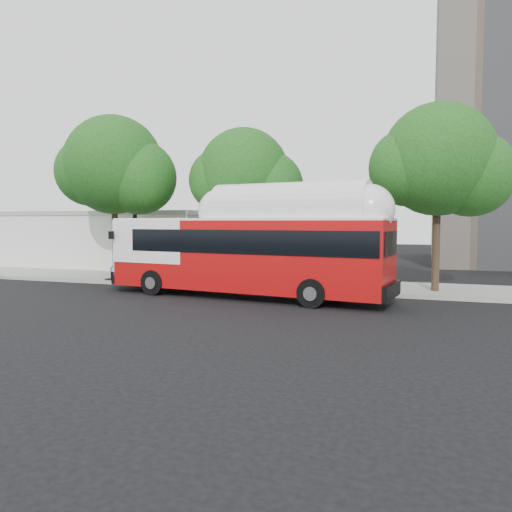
% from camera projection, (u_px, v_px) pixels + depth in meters
% --- Properties ---
extents(ground, '(120.00, 120.00, 0.00)m').
position_uv_depth(ground, '(218.00, 302.00, 21.73)').
color(ground, black).
rests_on(ground, ground).
extents(sidewalk, '(60.00, 5.00, 0.15)m').
position_uv_depth(sidewalk, '(264.00, 283.00, 27.86)').
color(sidewalk, gray).
rests_on(sidewalk, ground).
extents(curb_strip, '(60.00, 0.30, 0.15)m').
position_uv_depth(curb_strip, '(248.00, 289.00, 25.41)').
color(curb_strip, gray).
rests_on(curb_strip, ground).
extents(red_curb_segment, '(10.00, 0.32, 0.16)m').
position_uv_depth(red_curb_segment, '(195.00, 286.00, 26.38)').
color(red_curb_segment, maroon).
rests_on(red_curb_segment, ground).
extents(street_tree_left, '(6.67, 5.80, 9.74)m').
position_uv_depth(street_tree_left, '(121.00, 169.00, 29.29)').
color(street_tree_left, '#2D2116').
rests_on(street_tree_left, ground).
extents(street_tree_mid, '(5.75, 5.00, 8.62)m').
position_uv_depth(street_tree_mid, '(251.00, 178.00, 27.23)').
color(street_tree_mid, '#2D2116').
rests_on(street_tree_mid, ground).
extents(street_tree_right, '(6.21, 5.40, 9.18)m').
position_uv_depth(street_tree_right, '(448.00, 164.00, 23.76)').
color(street_tree_right, '#2D2116').
rests_on(street_tree_right, ground).
extents(low_commercial_bldg, '(16.20, 10.20, 4.25)m').
position_uv_depth(low_commercial_bldg, '(125.00, 239.00, 39.34)').
color(low_commercial_bldg, silver).
rests_on(low_commercial_bldg, ground).
extents(transit_bus, '(14.41, 4.51, 4.20)m').
position_uv_depth(transit_bus, '(247.00, 255.00, 22.95)').
color(transit_bus, '#A70B0B').
rests_on(transit_bus, ground).
extents(signal_pole, '(0.11, 0.37, 3.92)m').
position_uv_depth(signal_pole, '(135.00, 248.00, 28.17)').
color(signal_pole, red).
rests_on(signal_pole, ground).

